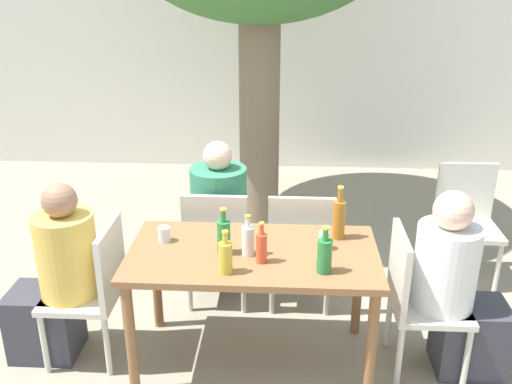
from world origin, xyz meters
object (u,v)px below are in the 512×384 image
at_px(dining_table_front, 253,265).
at_px(green_bottle_3, 324,255).
at_px(person_seated_1, 457,293).
at_px(water_bottle_2, 248,240).
at_px(soda_bottle_0, 261,247).
at_px(oil_cruet_1, 226,257).
at_px(patio_chair_3, 300,244).
at_px(patio_chair_0, 95,285).
at_px(person_seated_0, 57,282).
at_px(person_seated_2, 221,223).
at_px(green_bottle_5, 224,236).
at_px(patio_chair_1, 416,294).
at_px(patio_chair_2, 217,241).
at_px(amber_bottle_4, 339,218).
at_px(drinking_glass_0, 324,240).
at_px(drinking_glass_1, 164,234).
at_px(patio_chair_4, 467,216).

xyz_separation_m(dining_table_front, green_bottle_3, (0.39, -0.21, 0.19)).
height_order(person_seated_1, water_bottle_2, person_seated_1).
relative_size(soda_bottle_0, oil_cruet_1, 0.98).
height_order(patio_chair_3, water_bottle_2, water_bottle_2).
height_order(patio_chair_0, person_seated_0, person_seated_0).
distance_m(person_seated_2, green_bottle_5, 0.94).
relative_size(patio_chair_1, oil_cruet_1, 3.60).
bearing_deg(water_bottle_2, patio_chair_2, 111.87).
bearing_deg(green_bottle_3, person_seated_1, 14.90).
height_order(dining_table_front, patio_chair_2, patio_chair_2).
bearing_deg(amber_bottle_4, water_bottle_2, -155.33).
bearing_deg(drinking_glass_0, soda_bottle_0, -153.46).
distance_m(oil_cruet_1, amber_bottle_4, 0.78).
height_order(oil_cruet_1, drinking_glass_1, oil_cruet_1).
distance_m(patio_chair_2, drinking_glass_0, 0.95).
distance_m(patio_chair_2, drinking_glass_1, 0.64).
bearing_deg(oil_cruet_1, green_bottle_5, 98.65).
relative_size(patio_chair_4, drinking_glass_0, 8.26).
xyz_separation_m(patio_chair_1, water_bottle_2, (-0.98, -0.04, 0.35)).
distance_m(patio_chair_3, drinking_glass_0, 0.65).
bearing_deg(patio_chair_2, green_bottle_3, 129.55).
relative_size(person_seated_1, amber_bottle_4, 3.46).
xyz_separation_m(dining_table_front, drinking_glass_0, (0.41, 0.06, 0.15)).
bearing_deg(water_bottle_2, person_seated_1, 1.76).
relative_size(person_seated_2, soda_bottle_0, 4.88).
distance_m(patio_chair_1, green_bottle_5, 1.18).
bearing_deg(person_seated_0, person_seated_1, 90.00).
xyz_separation_m(patio_chair_4, drinking_glass_0, (-1.16, -1.11, 0.31)).
bearing_deg(green_bottle_5, soda_bottle_0, -22.54).
bearing_deg(drinking_glass_0, green_bottle_5, -171.44).
height_order(patio_chair_1, patio_chair_2, same).
xyz_separation_m(oil_cruet_1, drinking_glass_0, (0.54, 0.31, -0.04)).
distance_m(patio_chair_1, green_bottle_3, 0.70).
distance_m(patio_chair_3, person_seated_1, 1.09).
distance_m(patio_chair_4, amber_bottle_4, 1.49).
bearing_deg(green_bottle_5, green_bottle_3, -18.00).
bearing_deg(patio_chair_1, person_seated_2, 55.83).
distance_m(patio_chair_2, green_bottle_3, 1.13).
xyz_separation_m(patio_chair_1, patio_chair_3, (-0.67, 0.62, 0.00)).
bearing_deg(patio_chair_0, patio_chair_4, 114.68).
distance_m(patio_chair_4, person_seated_2, 1.89).
xyz_separation_m(oil_cruet_1, amber_bottle_4, (0.63, 0.45, 0.03)).
bearing_deg(patio_chair_2, patio_chair_1, 153.65).
relative_size(soda_bottle_0, green_bottle_3, 0.91).
bearing_deg(person_seated_1, drinking_glass_0, 85.87).
xyz_separation_m(oil_cruet_1, water_bottle_2, (0.10, 0.21, -0.00)).
bearing_deg(patio_chair_3, patio_chair_0, 26.35).
xyz_separation_m(patio_chair_0, patio_chair_2, (0.67, 0.62, 0.00)).
height_order(patio_chair_0, green_bottle_3, green_bottle_3).
height_order(patio_chair_4, oil_cruet_1, oil_cruet_1).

